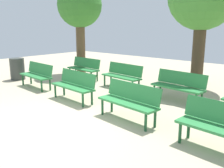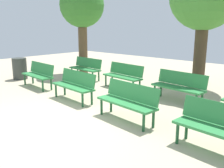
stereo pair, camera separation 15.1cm
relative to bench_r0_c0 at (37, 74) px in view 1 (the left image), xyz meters
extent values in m
plane|color=#BCAD8E|center=(3.23, -1.83, -0.50)|extent=(24.00, 24.00, 0.00)
cube|color=#2D8442|center=(-0.01, -0.08, -0.07)|extent=(1.63, 0.55, 0.05)
cube|color=#2D8442|center=(0.01, 0.12, 0.17)|extent=(1.60, 0.24, 0.40)
cylinder|color=#194C28|center=(-0.72, -0.19, -0.30)|extent=(0.06, 0.06, 0.40)
cylinder|color=#194C28|center=(0.68, -0.29, -0.30)|extent=(0.06, 0.06, 0.40)
cylinder|color=#194C28|center=(-0.69, 0.13, -0.30)|extent=(0.06, 0.06, 0.40)
cylinder|color=#194C28|center=(0.70, 0.03, -0.30)|extent=(0.06, 0.06, 0.40)
cube|color=#2D8442|center=(2.26, -0.25, -0.07)|extent=(1.63, 0.56, 0.05)
cube|color=#2D8442|center=(2.27, -0.05, 0.17)|extent=(1.60, 0.24, 0.40)
cylinder|color=#194C28|center=(1.55, -0.36, -0.30)|extent=(0.06, 0.06, 0.40)
cylinder|color=#194C28|center=(2.94, -0.47, -0.30)|extent=(0.06, 0.06, 0.40)
cylinder|color=#194C28|center=(1.57, -0.04, -0.30)|extent=(0.06, 0.06, 0.40)
cylinder|color=#194C28|center=(2.97, -0.15, -0.30)|extent=(0.06, 0.06, 0.40)
cube|color=#2D8442|center=(4.45, -0.43, -0.07)|extent=(1.64, 0.60, 0.05)
cube|color=#2D8442|center=(4.47, -0.24, 0.17)|extent=(1.60, 0.28, 0.40)
cylinder|color=#194C28|center=(3.73, -0.52, -0.30)|extent=(0.06, 0.06, 0.40)
cylinder|color=#194C28|center=(5.13, -0.66, -0.30)|extent=(0.06, 0.06, 0.40)
cylinder|color=#194C28|center=(3.77, -0.21, -0.30)|extent=(0.06, 0.06, 0.40)
cylinder|color=#194C28|center=(5.16, -0.34, -0.30)|extent=(0.06, 0.06, 0.40)
cube|color=#2D8442|center=(6.63, -0.58, -0.07)|extent=(1.63, 0.56, 0.05)
cylinder|color=#194C28|center=(5.92, -0.68, -0.30)|extent=(0.06, 0.06, 0.40)
cylinder|color=#194C28|center=(5.95, -0.37, -0.30)|extent=(0.06, 0.06, 0.40)
cube|color=#2D8442|center=(0.18, 2.04, -0.07)|extent=(1.62, 0.52, 0.05)
cube|color=#2D8442|center=(0.19, 2.24, 0.17)|extent=(1.60, 0.20, 0.40)
cylinder|color=#194C28|center=(-0.53, 1.92, -0.30)|extent=(0.06, 0.06, 0.40)
cylinder|color=#194C28|center=(0.87, 1.85, -0.30)|extent=(0.06, 0.06, 0.40)
cylinder|color=#194C28|center=(-0.52, 2.24, -0.30)|extent=(0.06, 0.06, 0.40)
cylinder|color=#194C28|center=(0.88, 2.17, -0.30)|extent=(0.06, 0.06, 0.40)
cube|color=#2D8442|center=(2.38, 1.86, -0.07)|extent=(1.64, 0.60, 0.05)
cube|color=#2D8442|center=(2.40, 2.05, 0.17)|extent=(1.60, 0.28, 0.40)
cylinder|color=#194C28|center=(1.67, 1.77, -0.30)|extent=(0.06, 0.06, 0.40)
cylinder|color=#194C28|center=(3.06, 1.63, -0.30)|extent=(0.06, 0.06, 0.40)
cylinder|color=#194C28|center=(1.70, 2.08, -0.30)|extent=(0.06, 0.06, 0.40)
cylinder|color=#194C28|center=(3.09, 1.94, -0.30)|extent=(0.06, 0.06, 0.40)
cube|color=#2D8442|center=(4.61, 1.72, -0.07)|extent=(1.63, 0.58, 0.05)
cube|color=#2D8442|center=(4.63, 1.92, 0.17)|extent=(1.60, 0.27, 0.40)
cylinder|color=#194C28|center=(3.90, 1.62, -0.30)|extent=(0.06, 0.06, 0.40)
cylinder|color=#194C28|center=(5.30, 1.50, -0.30)|extent=(0.06, 0.06, 0.40)
cylinder|color=#194C28|center=(3.93, 1.94, -0.30)|extent=(0.06, 0.06, 0.40)
cylinder|color=#194C28|center=(5.32, 1.82, -0.30)|extent=(0.06, 0.06, 0.40)
cylinder|color=#4C3A28|center=(4.26, 3.91, 0.74)|extent=(0.43, 0.43, 2.49)
cylinder|color=brown|center=(-0.82, 2.84, 0.74)|extent=(0.41, 0.41, 2.49)
sphere|color=#387A2D|center=(-0.82, 2.84, 2.58)|extent=(1.97, 1.97, 1.97)
cylinder|color=#383D38|center=(-1.83, 0.22, -0.06)|extent=(0.58, 0.58, 0.88)
camera|label=1|loc=(7.87, -4.84, 1.69)|focal=40.09mm
camera|label=2|loc=(7.98, -4.74, 1.69)|focal=40.09mm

